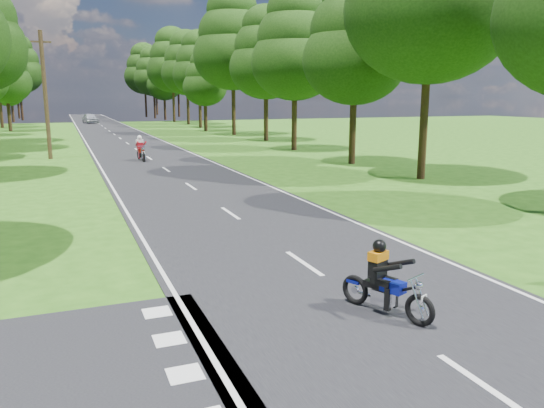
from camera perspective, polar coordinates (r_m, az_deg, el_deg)
name	(u,v)px	position (r m, az deg, el deg)	size (l,w,h in m)	color
ground	(345,292)	(11.19, 7.82, -9.33)	(160.00, 160.00, 0.00)	#275413
main_road	(114,134)	(59.45, -16.60, 7.19)	(7.00, 140.00, 0.02)	black
road_markings	(115,135)	(57.57, -16.57, 7.08)	(7.40, 140.00, 0.01)	silver
treeline	(115,61)	(69.60, -16.58, 14.55)	(40.00, 115.35, 14.78)	black
telegraph_pole	(45,95)	(37.10, -23.20, 10.74)	(1.20, 0.26, 8.00)	#382616
rider_near_blue	(387,278)	(9.94, 12.25, -7.80)	(0.56, 1.68, 1.40)	#0D1691
rider_far_red	(141,148)	(34.23, -13.95, 5.86)	(0.63, 1.89, 1.58)	#B7260E
distant_car	(90,118)	(85.68, -18.97, 8.73)	(1.78, 4.43, 1.51)	silver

